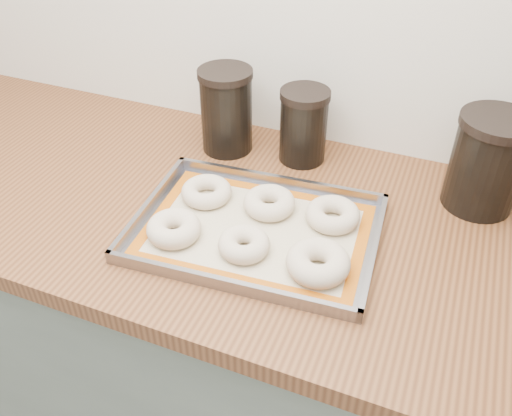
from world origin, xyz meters
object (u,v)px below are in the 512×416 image
at_px(baking_tray, 256,230).
at_px(canister_mid, 303,126).
at_px(bagel_back_right, 333,215).
at_px(canister_right, 487,162).
at_px(bagel_front_right, 318,263).
at_px(bagel_back_left, 206,192).
at_px(bagel_back_mid, 269,203).
at_px(canister_left, 226,110).
at_px(bagel_front_mid, 244,244).
at_px(bagel_front_left, 174,229).

relative_size(baking_tray, canister_mid, 2.86).
xyz_separation_m(bagel_back_right, canister_right, (0.26, 0.18, 0.08)).
xyz_separation_m(bagel_front_right, bagel_back_right, (-0.01, 0.14, -0.00)).
height_order(bagel_front_right, bagel_back_left, bagel_front_right).
xyz_separation_m(bagel_back_mid, canister_left, (-0.18, 0.19, 0.08)).
distance_m(baking_tray, canister_left, 0.33).
distance_m(bagel_front_mid, bagel_back_right, 0.19).
height_order(baking_tray, bagel_front_mid, bagel_front_mid).
distance_m(bagel_front_right, bagel_back_left, 0.30).
bearing_deg(bagel_back_right, baking_tray, -147.90).
bearing_deg(bagel_back_right, canister_mid, 122.38).
relative_size(bagel_front_left, canister_left, 0.53).
relative_size(canister_mid, canister_right, 0.85).
relative_size(bagel_back_mid, canister_right, 0.52).
xyz_separation_m(canister_left, canister_right, (0.56, -0.01, 0.00)).
height_order(baking_tray, canister_left, canister_left).
xyz_separation_m(baking_tray, bagel_front_right, (0.14, -0.06, 0.02)).
bearing_deg(canister_mid, bagel_front_left, -110.80).
xyz_separation_m(bagel_front_left, bagel_back_left, (0.00, 0.13, -0.00)).
distance_m(bagel_back_mid, canister_right, 0.43).
bearing_deg(canister_left, bagel_back_mid, -47.26).
relative_size(bagel_front_left, bagel_back_right, 0.97).
distance_m(bagel_front_left, canister_right, 0.62).
distance_m(baking_tray, bagel_front_right, 0.16).
distance_m(bagel_back_left, bagel_back_right, 0.26).
bearing_deg(baking_tray, canister_mid, 90.22).
bearing_deg(bagel_back_mid, bagel_back_right, 4.92).
bearing_deg(bagel_back_mid, canister_left, 132.74).
height_order(bagel_back_mid, canister_left, canister_left).
xyz_separation_m(bagel_front_left, bagel_back_mid, (0.14, 0.14, -0.00)).
bearing_deg(canister_left, baking_tray, -55.87).
relative_size(baking_tray, canister_left, 2.47).
relative_size(bagel_front_mid, canister_left, 0.49).
distance_m(bagel_front_mid, canister_left, 0.38).
relative_size(bagel_front_mid, bagel_back_mid, 0.92).
relative_size(bagel_front_mid, bagel_front_right, 0.84).
bearing_deg(bagel_back_right, canister_right, 34.36).
distance_m(baking_tray, canister_mid, 0.30).
relative_size(bagel_front_mid, bagel_back_left, 0.92).
relative_size(bagel_front_right, canister_right, 0.57).
height_order(baking_tray, bagel_back_right, bagel_back_right).
bearing_deg(canister_left, bagel_front_right, -45.50).
bearing_deg(bagel_front_left, bagel_front_mid, 4.17).
distance_m(bagel_back_left, canister_left, 0.22).
relative_size(baking_tray, bagel_back_mid, 4.66).
bearing_deg(bagel_back_left, bagel_front_right, -23.67).
xyz_separation_m(bagel_back_mid, canister_mid, (-0.00, 0.22, 0.06)).
relative_size(bagel_back_left, bagel_back_right, 0.98).
xyz_separation_m(bagel_front_left, bagel_front_right, (0.28, 0.01, 0.00)).
relative_size(bagel_back_mid, canister_left, 0.53).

